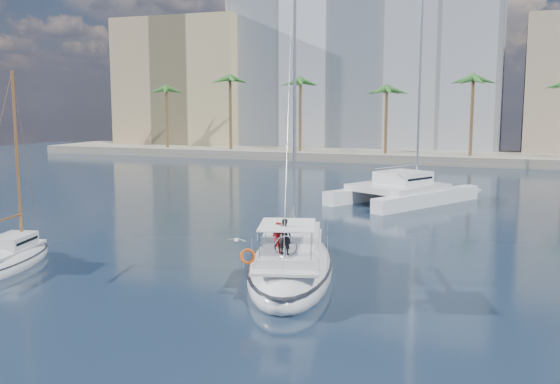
% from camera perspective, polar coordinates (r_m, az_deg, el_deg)
% --- Properties ---
extents(ground, '(160.00, 160.00, 0.00)m').
position_cam_1_polar(ground, '(30.61, -0.47, -6.98)').
color(ground, black).
rests_on(ground, ground).
extents(quay, '(120.00, 14.00, 1.20)m').
position_cam_1_polar(quay, '(89.55, 13.53, 3.16)').
color(quay, gray).
rests_on(quay, ground).
extents(building_modern, '(42.00, 16.00, 28.00)m').
position_cam_1_polar(building_modern, '(103.29, 7.84, 11.38)').
color(building_modern, white).
rests_on(building_modern, ground).
extents(building_tan_left, '(22.00, 14.00, 22.00)m').
position_cam_1_polar(building_tan_left, '(110.01, -8.33, 9.60)').
color(building_tan_left, tan).
rests_on(building_tan_left, ground).
extents(palm_left, '(3.60, 3.60, 12.30)m').
position_cam_1_polar(palm_left, '(95.64, -7.53, 9.42)').
color(palm_left, brown).
rests_on(palm_left, ground).
extents(palm_centre, '(3.60, 3.60, 12.30)m').
position_cam_1_polar(palm_centre, '(85.31, 13.42, 9.44)').
color(palm_centre, brown).
rests_on(palm_centre, ground).
extents(main_sloop, '(7.07, 12.79, 18.10)m').
position_cam_1_polar(main_sloop, '(29.22, 1.00, -6.61)').
color(main_sloop, silver).
rests_on(main_sloop, ground).
extents(small_sloop, '(3.77, 7.38, 10.15)m').
position_cam_1_polar(small_sloop, '(33.29, -23.66, -5.74)').
color(small_sloop, silver).
rests_on(small_sloop, ground).
extents(catamaran, '(11.32, 13.76, 17.93)m').
position_cam_1_polar(catamaran, '(51.52, 11.05, 0.35)').
color(catamaran, silver).
rests_on(catamaran, ground).
extents(seagull, '(1.12, 0.48, 0.21)m').
position_cam_1_polar(seagull, '(34.16, -3.99, -4.40)').
color(seagull, silver).
rests_on(seagull, ground).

